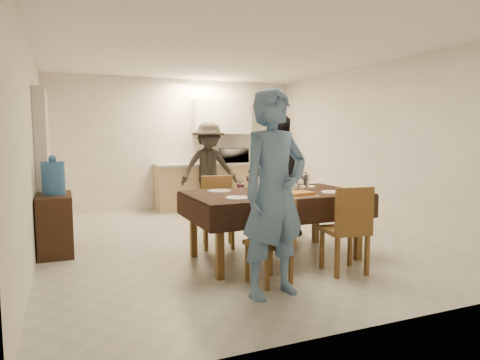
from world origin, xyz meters
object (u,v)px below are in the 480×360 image
(console, at_px, (55,224))
(wine_bottle, at_px, (270,179))
(microwave, at_px, (234,155))
(person_far, at_px, (276,176))
(savoury_tart, at_px, (299,194))
(water_pitcher, at_px, (303,183))
(person_near, at_px, (274,194))
(dining_table, at_px, (275,195))
(water_jug, at_px, (53,178))
(person_kitchen, at_px, (209,167))

(console, bearing_deg, wine_bottle, -26.71)
(microwave, xyz_separation_m, person_far, (-0.41, -2.69, -0.17))
(wine_bottle, xyz_separation_m, savoury_tart, (0.15, -0.43, -0.14))
(person_far, bearing_deg, console, -5.39)
(water_pitcher, bearing_deg, console, 154.98)
(savoury_tart, distance_m, microwave, 4.21)
(person_near, distance_m, person_far, 2.37)
(console, xyz_separation_m, person_near, (1.88, -2.30, 0.57))
(dining_table, height_order, water_jug, water_jug)
(water_jug, relative_size, microwave, 0.78)
(water_jug, xyz_separation_m, water_pitcher, (2.78, -1.30, -0.05))
(water_jug, relative_size, water_pitcher, 2.01)
(savoury_tart, xyz_separation_m, person_far, (0.45, 1.43, 0.06))
(console, relative_size, person_far, 0.46)
(person_kitchen, bearing_deg, dining_table, -94.70)
(dining_table, bearing_deg, water_pitcher, -9.10)
(person_far, relative_size, person_kitchen, 1.03)
(wine_bottle, relative_size, microwave, 0.60)
(water_pitcher, height_order, person_near, person_near)
(water_jug, distance_m, microwave, 4.21)
(water_jug, distance_m, person_near, 2.97)
(wine_bottle, height_order, water_pitcher, wine_bottle)
(water_jug, xyz_separation_m, microwave, (3.39, 2.49, 0.11))
(savoury_tart, xyz_separation_m, person_near, (-0.65, -0.67, 0.12))
(water_pitcher, distance_m, savoury_tart, 0.42)
(water_pitcher, xyz_separation_m, microwave, (0.61, 3.79, 0.15))
(console, xyz_separation_m, person_kitchen, (2.70, 2.04, 0.49))
(wine_bottle, bearing_deg, person_kitchen, 84.35)
(wine_bottle, distance_m, person_kitchen, 3.25)
(wine_bottle, height_order, person_near, person_near)
(microwave, bearing_deg, person_kitchen, 33.06)
(savoury_tart, bearing_deg, microwave, 78.17)
(water_pitcher, bearing_deg, microwave, 80.82)
(person_far, bearing_deg, person_kitchen, -84.47)
(console, bearing_deg, water_jug, 0.00)
(water_pitcher, bearing_deg, person_near, -131.99)
(microwave, distance_m, person_near, 5.02)
(console, relative_size, person_near, 0.42)
(person_far, bearing_deg, wine_bottle, 57.44)
(wine_bottle, height_order, microwave, microwave)
(console, xyz_separation_m, microwave, (3.39, 2.49, 0.68))
(wine_bottle, relative_size, water_pitcher, 1.55)
(savoury_tart, height_order, microwave, microwave)
(console, height_order, microwave, microwave)
(wine_bottle, distance_m, microwave, 3.82)
(water_jug, distance_m, person_kitchen, 3.38)
(dining_table, relative_size, console, 2.57)
(wine_bottle, bearing_deg, person_far, 59.04)
(water_jug, bearing_deg, water_pitcher, -25.02)
(console, distance_m, water_pitcher, 3.11)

